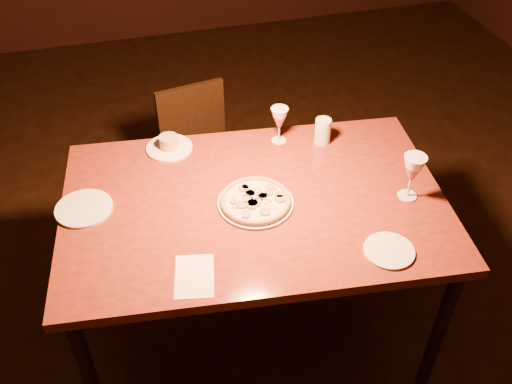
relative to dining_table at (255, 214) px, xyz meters
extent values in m
plane|color=black|center=(-0.03, -0.18, -0.75)|extent=(7.00, 7.00, 0.00)
cube|color=maroon|center=(0.00, 0.00, 0.05)|extent=(1.63, 1.15, 0.04)
cylinder|color=black|center=(-0.74, -0.34, -0.36)|extent=(0.05, 0.05, 0.78)
cylinder|color=black|center=(-0.65, 0.50, -0.36)|extent=(0.05, 0.05, 0.78)
cylinder|color=black|center=(0.65, -0.50, -0.36)|extent=(0.05, 0.05, 0.78)
cylinder|color=black|center=(0.74, 0.34, -0.36)|extent=(0.05, 0.05, 0.78)
cube|color=black|center=(-0.06, 0.83, -0.34)|extent=(0.44, 0.44, 0.04)
cube|color=black|center=(-0.09, 1.00, -0.14)|extent=(0.38, 0.09, 0.36)
cylinder|color=black|center=(-0.19, 0.65, -0.55)|extent=(0.03, 0.03, 0.39)
cylinder|color=black|center=(-0.24, 0.96, -0.55)|extent=(0.03, 0.03, 0.39)
cylinder|color=black|center=(0.12, 0.70, -0.55)|extent=(0.03, 0.03, 0.39)
cylinder|color=black|center=(0.07, 1.01, -0.55)|extent=(0.03, 0.03, 0.39)
cylinder|color=white|center=(0.00, -0.02, 0.08)|extent=(0.30, 0.30, 0.01)
cylinder|color=beige|center=(0.00, -0.02, 0.09)|extent=(0.28, 0.28, 0.01)
torus|color=tan|center=(0.00, -0.02, 0.09)|extent=(0.28, 0.28, 0.02)
cylinder|color=white|center=(-0.28, 0.44, 0.08)|extent=(0.21, 0.21, 0.01)
cylinder|color=tan|center=(-0.28, 0.44, 0.11)|extent=(0.08, 0.08, 0.06)
cylinder|color=silver|center=(0.40, 0.30, 0.13)|extent=(0.07, 0.07, 0.12)
cylinder|color=white|center=(-0.66, 0.13, 0.08)|extent=(0.22, 0.22, 0.01)
cylinder|color=white|center=(0.40, -0.40, 0.08)|extent=(0.19, 0.19, 0.01)
cube|color=white|center=(-0.31, -0.33, 0.07)|extent=(0.17, 0.22, 0.00)
sphere|color=#F68645|center=(0.00, 0.00, 0.82)|extent=(0.12, 0.12, 0.12)
camera|label=1|loc=(-0.44, -1.64, 1.59)|focal=40.00mm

